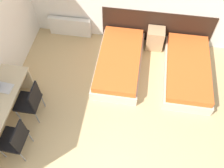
% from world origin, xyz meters
% --- Properties ---
extents(headboard_panel, '(2.63, 0.03, 0.89)m').
position_xyz_m(headboard_panel, '(0.80, 4.17, 0.45)').
color(headboard_panel, black).
rests_on(headboard_panel, ground_plane).
extents(bed_near_window, '(1.00, 1.95, 0.39)m').
position_xyz_m(bed_near_window, '(0.03, 3.17, 0.19)').
color(bed_near_window, beige).
rests_on(bed_near_window, ground_plane).
extents(bed_near_door, '(1.00, 1.95, 0.39)m').
position_xyz_m(bed_near_door, '(1.56, 3.17, 0.19)').
color(bed_near_door, beige).
rests_on(bed_near_door, ground_plane).
extents(nightstand, '(0.40, 0.35, 0.55)m').
position_xyz_m(nightstand, '(0.80, 3.97, 0.28)').
color(nightstand, tan).
rests_on(nightstand, ground_plane).
extents(radiator, '(1.06, 0.12, 0.51)m').
position_xyz_m(radiator, '(-1.35, 4.09, 0.25)').
color(radiator, silver).
rests_on(radiator, ground_plane).
extents(chair_near_laptop, '(0.45, 0.45, 0.91)m').
position_xyz_m(chair_near_laptop, '(-1.49, 1.71, 0.50)').
color(chair_near_laptop, black).
rests_on(chair_near_laptop, ground_plane).
extents(chair_near_notebook, '(0.46, 0.46, 0.91)m').
position_xyz_m(chair_near_notebook, '(-1.49, 0.94, 0.50)').
color(chair_near_notebook, black).
rests_on(chair_near_notebook, ground_plane).
extents(laptop, '(0.35, 0.25, 0.33)m').
position_xyz_m(laptop, '(-1.99, 1.78, 0.82)').
color(laptop, silver).
rests_on(laptop, desk).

